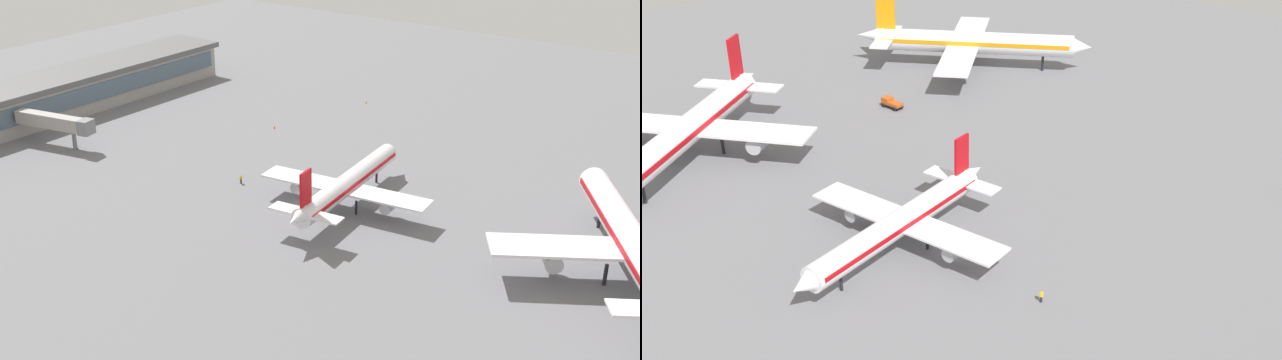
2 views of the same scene
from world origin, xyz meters
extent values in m
plane|color=slate|center=(0.00, 0.00, 0.00)|extent=(288.00, 288.00, 0.00)
cube|color=#9E9993|center=(-11.78, -78.00, 3.91)|extent=(82.70, 14.93, 7.83)
cube|color=#4C6070|center=(-11.78, -70.39, 5.03)|extent=(79.39, 0.30, 4.02)
cube|color=#59595B|center=(-11.78, -78.00, 8.38)|extent=(86.01, 15.53, 1.34)
cylinder|color=white|center=(-5.08, 6.43, 4.34)|extent=(33.07, 7.41, 3.62)
cone|color=white|center=(-22.48, 4.39, 4.34)|extent=(3.99, 3.83, 3.43)
cone|color=white|center=(12.33, 8.46, 4.88)|extent=(4.83, 3.40, 2.89)
cube|color=red|center=(-5.08, 6.43, 4.61)|extent=(31.77, 7.33, 0.65)
cube|color=white|center=(-3.44, 6.62, 3.98)|extent=(8.86, 31.63, 0.33)
cylinder|color=#A5A8AD|center=(-2.43, -2.07, 2.71)|extent=(4.48, 2.47, 1.99)
cylinder|color=#A5A8AD|center=(-4.46, 15.30, 2.71)|extent=(4.48, 2.47, 1.99)
cube|color=white|center=(9.62, 8.15, 4.70)|extent=(4.38, 12.75, 0.26)
cube|color=red|center=(9.62, 8.15, 9.04)|extent=(3.18, 0.75, 5.79)
cylinder|color=black|center=(-16.50, 5.09, 1.27)|extent=(0.43, 0.43, 2.53)
cylinder|color=black|center=(-2.13, 3.86, 1.27)|extent=(0.43, 0.43, 2.53)
cylinder|color=black|center=(-2.80, 9.61, 1.27)|extent=(0.43, 0.43, 2.53)
cylinder|color=white|center=(-9.48, 53.07, 5.74)|extent=(39.51, 26.99, 4.79)
cone|color=white|center=(-29.20, 40.85, 5.74)|extent=(6.46, 6.39, 4.55)
cube|color=red|center=(-9.48, 53.07, 6.10)|extent=(38.08, 26.15, 0.86)
cube|color=white|center=(-7.63, 54.21, 5.27)|extent=(27.69, 38.81, 0.43)
cylinder|color=#A5A8AD|center=(-1.53, 44.37, 3.59)|extent=(6.20, 5.22, 2.63)
cylinder|color=black|center=(-22.43, 45.05, 1.68)|extent=(0.57, 0.57, 3.35)
cylinder|color=black|center=(-4.50, 51.65, 1.68)|extent=(0.57, 0.57, 3.35)
cylinder|color=#1E2338|center=(-1.14, -15.31, 0.42)|extent=(0.40, 0.40, 0.85)
cylinder|color=yellow|center=(-1.14, -15.31, 1.15)|extent=(0.48, 0.48, 0.60)
sphere|color=tan|center=(-1.14, -15.31, 1.56)|extent=(0.22, 0.22, 0.22)
cylinder|color=yellow|center=(-0.91, -15.38, 1.15)|extent=(0.10, 0.10, 0.54)
cylinder|color=yellow|center=(-1.37, -15.24, 1.15)|extent=(0.10, 0.10, 0.54)
cube|color=#9E9993|center=(6.71, -61.54, 5.20)|extent=(5.98, 17.18, 2.80)
cylinder|color=slate|center=(5.51, -55.71, 1.90)|extent=(0.90, 0.90, 3.80)
cube|color=slate|center=(4.79, -52.23, 5.20)|extent=(3.54, 2.98, 3.08)
cone|color=#EA590C|center=(-28.63, -29.60, 0.30)|extent=(0.44, 0.44, 0.60)
cone|color=#EA590C|center=(-56.38, -23.07, 0.30)|extent=(0.44, 0.44, 0.60)
camera|label=1|loc=(98.39, 75.62, 58.80)|focal=43.62mm
camera|label=2|loc=(-65.73, -61.18, 58.89)|focal=43.38mm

